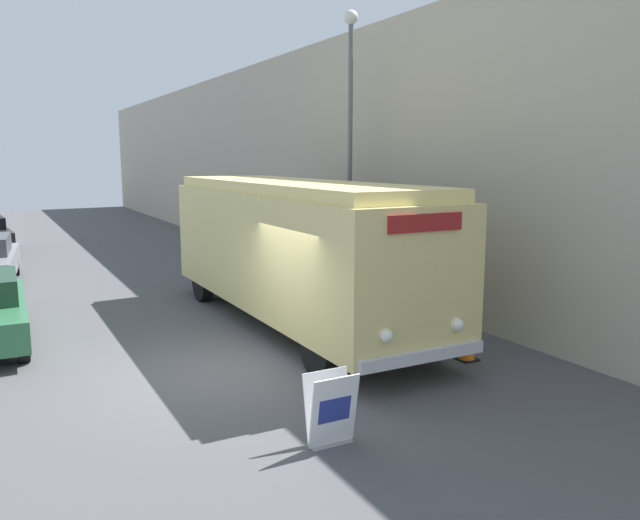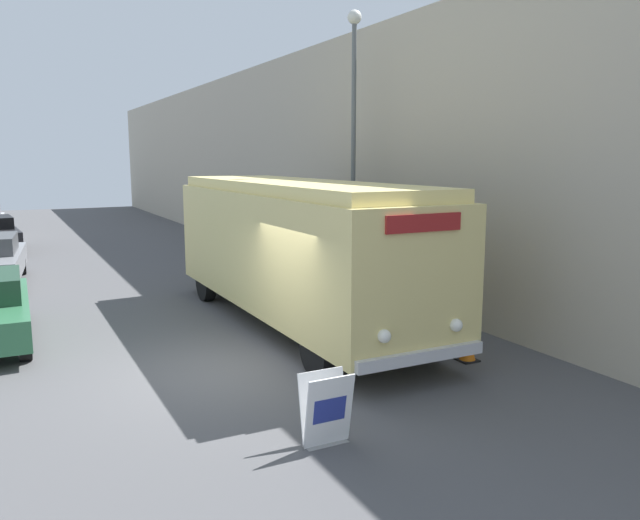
# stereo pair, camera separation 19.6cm
# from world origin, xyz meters

# --- Properties ---
(ground_plane) EXTENTS (80.00, 80.00, 0.00)m
(ground_plane) POSITION_xyz_m (0.00, 0.00, 0.00)
(ground_plane) COLOR #4C4C4F
(building_wall_right) EXTENTS (0.30, 60.00, 7.28)m
(building_wall_right) POSITION_xyz_m (6.04, 10.00, 3.64)
(building_wall_right) COLOR #B2A893
(building_wall_right) RESTS_ON ground_plane
(vintage_bus) EXTENTS (2.56, 9.53, 3.26)m
(vintage_bus) POSITION_xyz_m (2.52, 2.31, 1.84)
(vintage_bus) COLOR black
(vintage_bus) RESTS_ON ground_plane
(sign_board) EXTENTS (0.67, 0.37, 0.98)m
(sign_board) POSITION_xyz_m (0.32, -3.34, 0.47)
(sign_board) COLOR gray
(sign_board) RESTS_ON ground_plane
(streetlamp) EXTENTS (0.36, 0.36, 7.46)m
(streetlamp) POSITION_xyz_m (5.02, 4.09, 4.74)
(streetlamp) COLOR #595E60
(streetlamp) RESTS_ON ground_plane
(traffic_cone) EXTENTS (0.36, 0.36, 0.58)m
(traffic_cone) POSITION_xyz_m (4.28, -1.50, 0.28)
(traffic_cone) COLOR black
(traffic_cone) RESTS_ON ground_plane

